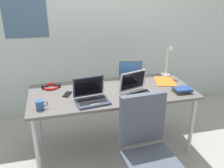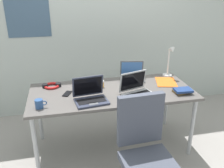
% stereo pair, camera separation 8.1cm
% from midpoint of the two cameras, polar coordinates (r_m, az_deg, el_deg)
% --- Properties ---
extents(ground_plane, '(12.00, 12.00, 0.00)m').
position_cam_midpoint_polar(ground_plane, '(3.07, -0.78, -14.28)').
color(ground_plane, gray).
extents(wall_back, '(6.00, 0.13, 2.60)m').
position_cam_midpoint_polar(wall_back, '(3.58, -5.22, 13.79)').
color(wall_back, '#B2BCB7').
rests_on(wall_back, ground_plane).
extents(desk, '(1.80, 0.80, 0.74)m').
position_cam_midpoint_polar(desk, '(2.72, -0.86, -2.67)').
color(desk, '#595451').
rests_on(desk, ground_plane).
extents(desk_lamp, '(0.12, 0.18, 0.40)m').
position_cam_midpoint_polar(desk_lamp, '(3.13, 12.33, 5.27)').
color(desk_lamp, white).
rests_on(desk_lamp, desk).
extents(laptop_mid_desk, '(0.39, 0.35, 0.24)m').
position_cam_midpoint_polar(laptop_mid_desk, '(2.59, 5.14, -1.52)').
color(laptop_mid_desk, '#B7BABC').
rests_on(laptop_mid_desk, desk).
extents(laptop_back_left, '(0.35, 0.30, 0.24)m').
position_cam_midpoint_polar(laptop_back_left, '(2.45, -5.85, -3.05)').
color(laptop_back_left, '#33384C').
rests_on(laptop_back_left, desk).
extents(laptop_near_lamp, '(0.32, 0.28, 0.22)m').
position_cam_midpoint_polar(laptop_near_lamp, '(3.01, 3.78, 1.97)').
color(laptop_near_lamp, '#515459').
rests_on(laptop_near_lamp, desk).
extents(computer_mouse, '(0.09, 0.11, 0.03)m').
position_cam_midpoint_polar(computer_mouse, '(2.71, -8.51, -1.26)').
color(computer_mouse, black).
rests_on(computer_mouse, desk).
extents(cell_phone, '(0.12, 0.15, 0.01)m').
position_cam_midpoint_polar(cell_phone, '(2.64, -11.33, -2.40)').
color(cell_phone, black).
rests_on(cell_phone, desk).
extents(headphones, '(0.21, 0.18, 0.04)m').
position_cam_midpoint_polar(headphones, '(2.86, -14.94, -0.55)').
color(headphones, red).
rests_on(headphones, desk).
extents(pill_bottle, '(0.04, 0.04, 0.08)m').
position_cam_midpoint_polar(pill_bottle, '(2.77, -3.21, 0.01)').
color(pill_bottle, gold).
rests_on(pill_bottle, desk).
extents(book_stack, '(0.20, 0.17, 0.05)m').
position_cam_midpoint_polar(book_stack, '(2.75, 15.31, -1.32)').
color(book_stack, brown).
rests_on(book_stack, desk).
extents(paper_folder_front_right, '(0.31, 0.36, 0.01)m').
position_cam_midpoint_polar(paper_folder_front_right, '(3.00, 11.58, 0.63)').
color(paper_folder_front_right, orange).
rests_on(paper_folder_front_right, desk).
extents(coffee_mug, '(0.11, 0.08, 0.09)m').
position_cam_midpoint_polar(coffee_mug, '(2.40, -17.51, -4.73)').
color(coffee_mug, '#2D518C').
rests_on(coffee_mug, desk).
extents(office_chair, '(0.52, 0.55, 0.97)m').
position_cam_midpoint_polar(office_chair, '(2.26, 7.54, -17.48)').
color(office_chair, black).
rests_on(office_chair, ground_plane).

